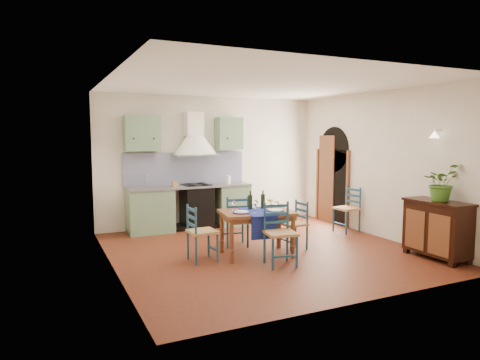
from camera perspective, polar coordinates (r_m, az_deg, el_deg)
name	(u,v)px	position (r m, az deg, el deg)	size (l,w,h in m)	color
floor	(264,250)	(7.43, 3.29, -9.36)	(5.00, 5.00, 0.00)	#4A1F0F
back_wall	(194,179)	(9.13, -6.13, 0.20)	(5.00, 0.96, 2.80)	beige
right_wall	(369,167)	(8.86, 16.81, 1.67)	(0.26, 5.00, 2.80)	beige
left_wall	(111,175)	(6.39, -16.77, 0.66)	(0.04, 5.00, 2.80)	beige
ceiling	(266,84)	(7.21, 3.42, 12.66)	(5.00, 5.00, 0.01)	white
dining_table	(257,216)	(6.99, 2.28, -4.85)	(1.26, 0.98, 1.05)	brown
chair_near	(280,233)	(6.54, 5.31, -7.08)	(0.51, 0.51, 0.94)	navy
chair_far	(236,220)	(7.59, -0.57, -5.36)	(0.50, 0.50, 0.91)	navy
chair_left	(201,232)	(6.74, -5.28, -6.96)	(0.43, 0.43, 0.89)	navy
chair_right	(295,224)	(7.51, 7.34, -5.85)	(0.41, 0.41, 0.83)	navy
chair_spare	(348,209)	(9.01, 14.19, -3.73)	(0.47, 0.47, 0.92)	navy
sideboard	(437,227)	(7.52, 24.78, -5.73)	(0.50, 1.05, 0.94)	black
potted_plant	(441,183)	(7.38, 25.21, -0.31)	(0.53, 0.46, 0.59)	#396A1F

